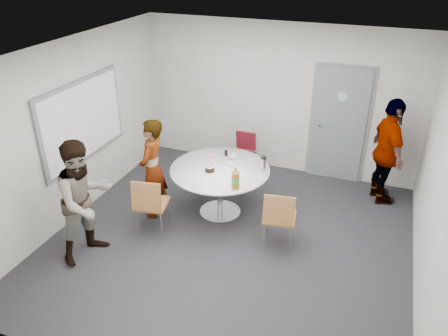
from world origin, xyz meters
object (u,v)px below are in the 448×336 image
at_px(door, 339,125).
at_px(person_left, 85,200).
at_px(chair_near_right, 279,215).
at_px(chair_far, 244,150).
at_px(table, 221,175).
at_px(whiteboard, 83,121).
at_px(person_right, 387,152).
at_px(chair_near_left, 150,202).
at_px(person_main, 153,169).

relative_size(door, person_left, 1.24).
xyz_separation_m(chair_near_right, chair_far, (-1.16, 1.94, -0.08)).
bearing_deg(table, whiteboard, -168.49).
bearing_deg(person_right, whiteboard, 89.06).
xyz_separation_m(door, whiteboard, (-3.56, -2.28, 0.42)).
relative_size(door, chair_near_left, 2.27).
relative_size(chair_far, person_main, 0.51).
bearing_deg(chair_far, chair_near_left, 72.21).
xyz_separation_m(chair_near_right, person_left, (-2.38, -1.00, 0.29)).
xyz_separation_m(door, person_right, (0.85, -0.53, -0.14)).
xyz_separation_m(door, chair_near_left, (-2.23, -2.75, -0.45)).
bearing_deg(person_main, table, 102.53).
bearing_deg(person_left, table, -22.02).
bearing_deg(person_right, person_main, 94.46).
xyz_separation_m(door, person_left, (-2.79, -3.41, -0.17)).
distance_m(chair_near_right, person_left, 2.60).
bearing_deg(door, whiteboard, -147.34).
xyz_separation_m(door, chair_far, (-1.57, -0.47, -0.54)).
xyz_separation_m(chair_near_right, person_main, (-2.04, 0.19, 0.23)).
height_order(whiteboard, person_right, whiteboard).
height_order(chair_near_right, chair_far, chair_near_right).
distance_m(door, chair_far, 1.72).
bearing_deg(chair_near_right, person_left, -165.56).
distance_m(door, chair_near_left, 3.57).
relative_size(chair_near_right, person_left, 0.54).
xyz_separation_m(chair_far, person_left, (-1.22, -2.95, 0.37)).
height_order(whiteboard, person_left, whiteboard).
distance_m(door, person_main, 3.32).
bearing_deg(person_right, table, 97.10).
height_order(table, person_left, person_left).
height_order(chair_far, person_right, person_right).
bearing_deg(person_main, person_left, -23.57).
bearing_deg(chair_far, whiteboard, 40.79).
bearing_deg(chair_near_left, chair_far, 62.80).
bearing_deg(whiteboard, person_left, -55.91).
relative_size(whiteboard, chair_far, 2.35).
bearing_deg(door, person_left, -129.30).
bearing_deg(chair_far, table, 92.35).
xyz_separation_m(chair_near_right, person_right, (1.27, 1.88, 0.32)).
distance_m(whiteboard, chair_near_right, 3.27).
distance_m(whiteboard, table, 2.26).
bearing_deg(chair_near_left, person_main, 101.93).
xyz_separation_m(chair_far, person_right, (2.42, -0.07, 0.40)).
relative_size(table, chair_near_right, 1.65).
distance_m(chair_far, person_left, 3.21).
bearing_deg(chair_near_left, table, 38.55).
relative_size(chair_near_left, person_right, 0.53).
distance_m(door, person_left, 4.41).
distance_m(whiteboard, person_right, 4.78).
height_order(chair_near_right, person_right, person_right).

